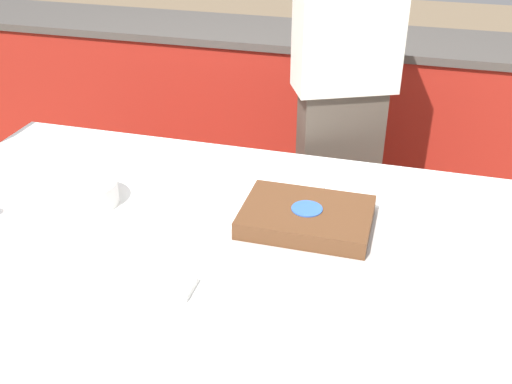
% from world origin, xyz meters
% --- Properties ---
extents(ground_plane, '(14.00, 14.00, 0.00)m').
position_xyz_m(ground_plane, '(0.00, 0.00, 0.00)').
color(ground_plane, '#7A664C').
extents(back_counter, '(4.40, 0.58, 0.92)m').
position_xyz_m(back_counter, '(0.00, 1.58, 0.46)').
color(back_counter, '#A82319').
rests_on(back_counter, ground_plane).
extents(dining_table, '(2.04, 1.02, 0.72)m').
position_xyz_m(dining_table, '(0.00, 0.00, 0.36)').
color(dining_table, white).
rests_on(dining_table, ground_plane).
extents(cake, '(0.45, 0.34, 0.07)m').
position_xyz_m(cake, '(0.34, 0.00, 0.75)').
color(cake, '#B7B2AD').
rests_on(cake, dining_table).
extents(plate_stack, '(0.22, 0.22, 0.08)m').
position_xyz_m(plate_stack, '(-0.42, -0.06, 0.76)').
color(plate_stack, white).
rests_on(plate_stack, dining_table).
extents(side_plate_near_cake, '(0.21, 0.21, 0.00)m').
position_xyz_m(side_plate_near_cake, '(0.26, 0.31, 0.72)').
color(side_plate_near_cake, white).
rests_on(side_plate_near_cake, dining_table).
extents(utensil_pile, '(0.17, 0.09, 0.02)m').
position_xyz_m(utensil_pile, '(0.02, -0.42, 0.73)').
color(utensil_pile, white).
rests_on(utensil_pile, dining_table).
extents(person_cutting_cake, '(0.45, 0.35, 1.71)m').
position_xyz_m(person_cutting_cake, '(0.34, 0.73, 0.90)').
color(person_cutting_cake, '#4C4238').
rests_on(person_cutting_cake, ground_plane).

